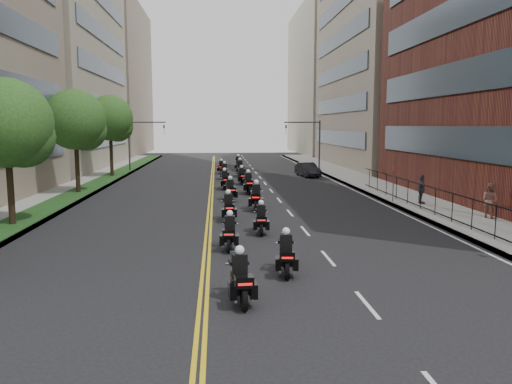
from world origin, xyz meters
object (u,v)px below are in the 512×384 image
motorcycle_3 (261,220)px  motorcycle_4 (228,209)px  parked_sedan (308,170)px  motorcycle_6 (230,191)px  motorcycle_9 (242,177)px  pedestrian_c (421,189)px  motorcycle_8 (225,181)px  motorcycle_11 (240,169)px  motorcycle_1 (286,256)px  pedestrian_b (490,200)px  motorcycle_12 (221,168)px  motorcycle_7 (248,184)px  motorcycle_13 (238,164)px  motorcycle_10 (224,172)px  motorcycle_5 (256,198)px  motorcycle_0 (240,280)px  motorcycle_2 (230,234)px

motorcycle_3 → motorcycle_4: bearing=118.0°
parked_sedan → motorcycle_6: bearing=-126.4°
motorcycle_9 → parked_sedan: 9.21m
pedestrian_c → motorcycle_8: bearing=56.7°
motorcycle_11 → motorcycle_4: bearing=-99.4°
motorcycle_11 → motorcycle_9: bearing=-96.6°
motorcycle_1 → pedestrian_b: 14.99m
motorcycle_12 → motorcycle_7: bearing=-75.9°
motorcycle_1 → motorcycle_13: size_ratio=0.85×
pedestrian_b → pedestrian_c: (-1.68, 5.00, -0.03)m
motorcycle_9 → pedestrian_c: bearing=-54.4°
motorcycle_7 → motorcycle_12: bearing=94.5°
motorcycle_11 → motorcycle_10: bearing=-125.3°
motorcycle_9 → parked_sedan: motorcycle_9 is taller
motorcycle_5 → motorcycle_9: (-0.20, 13.19, -0.07)m
motorcycle_0 → motorcycle_6: bearing=83.9°
motorcycle_7 → motorcycle_10: motorcycle_7 is taller
motorcycle_11 → pedestrian_c: pedestrian_c is taller
motorcycle_5 → motorcycle_11: (-0.04, 19.85, 0.02)m
motorcycle_8 → motorcycle_12: size_ratio=1.10×
motorcycle_0 → motorcycle_1: (1.69, 2.65, -0.02)m
motorcycle_4 → motorcycle_7: bearing=78.4°
motorcycle_3 → motorcycle_7: size_ratio=0.87×
motorcycle_9 → motorcycle_13: motorcycle_13 is taller
motorcycle_2 → motorcycle_6: bearing=92.4°
motorcycle_2 → motorcycle_11: 29.34m
motorcycle_4 → motorcycle_6: (0.31, 7.12, 0.00)m
motorcycle_3 → motorcycle_11: (0.25, 26.38, 0.12)m
motorcycle_10 → motorcycle_12: (-0.23, 6.01, -0.07)m
motorcycle_9 → pedestrian_b: size_ratio=1.19×
motorcycle_12 → motorcycle_1: bearing=-79.6°
motorcycle_13 → pedestrian_b: size_ratio=1.34×
motorcycle_1 → motorcycle_6: bearing=100.0°
motorcycle_11 → motorcycle_13: 6.42m
motorcycle_6 → motorcycle_9: bearing=77.1°
motorcycle_8 → pedestrian_c: 15.35m
motorcycle_6 → parked_sedan: size_ratio=0.54×
motorcycle_7 → motorcycle_12: size_ratio=1.16×
motorcycle_10 → parked_sedan: size_ratio=0.57×
motorcycle_8 → motorcycle_13: 16.42m
pedestrian_b → motorcycle_8: bearing=24.8°
motorcycle_1 → parked_sedan: (6.69, 32.38, 0.06)m
motorcycle_9 → pedestrian_c: (10.69, -12.52, 0.42)m
motorcycle_0 → motorcycle_12: size_ratio=1.05×
motorcycle_3 → motorcycle_8: (-1.43, 16.48, 0.06)m
motorcycle_8 → motorcycle_3: bearing=-90.1°
motorcycle_2 → motorcycle_5: motorcycle_5 is taller
motorcycle_4 → motorcycle_5: 3.73m
motorcycle_4 → motorcycle_2: bearing=-93.1°
motorcycle_6 → motorcycle_13: motorcycle_13 is taller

